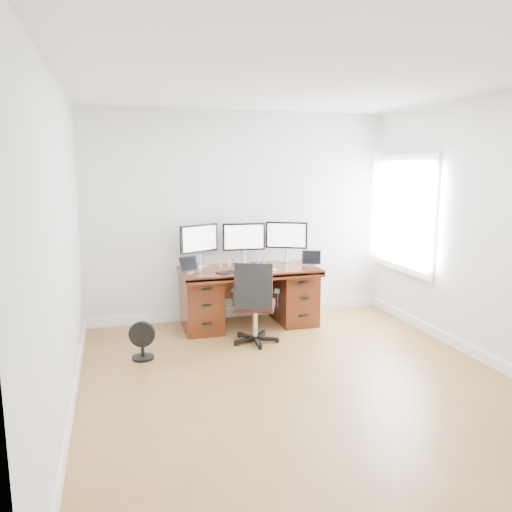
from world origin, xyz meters
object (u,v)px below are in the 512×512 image
object	(u,v)px
floor_fan	(142,341)
monitor_center	(244,238)
office_chair	(255,317)
desk	(249,294)
keyboard	(256,270)

from	to	relation	value
floor_fan	monitor_center	bearing A→B (deg)	57.26
office_chair	floor_fan	distance (m)	1.27
desk	keyboard	distance (m)	0.41
office_chair	keyboard	world-z (taller)	office_chair
office_chair	floor_fan	size ratio (longest dim) A/B	2.40
floor_fan	office_chair	bearing A→B (deg)	25.98
keyboard	desk	bearing A→B (deg)	102.91
desk	keyboard	world-z (taller)	keyboard
office_chair	monitor_center	world-z (taller)	monitor_center
floor_fan	keyboard	world-z (taller)	keyboard
office_chair	keyboard	bearing A→B (deg)	93.85
office_chair	desk	bearing A→B (deg)	102.09
monitor_center	office_chair	bearing A→B (deg)	-92.59
desk	floor_fan	distance (m)	1.60
desk	office_chair	world-z (taller)	office_chair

